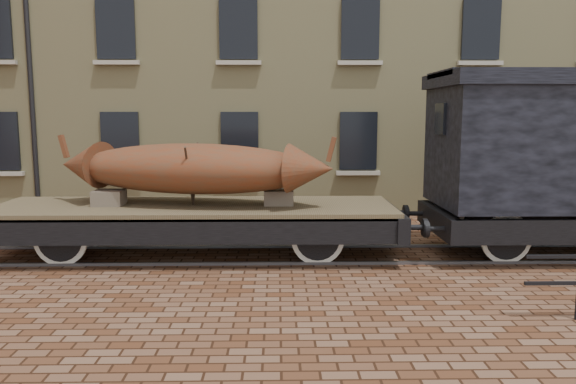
{
  "coord_description": "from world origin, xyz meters",
  "views": [
    {
      "loc": [
        -1.39,
        -11.62,
        3.0
      ],
      "look_at": [
        -1.16,
        0.5,
        1.3
      ],
      "focal_mm": 35.0,
      "sensor_mm": 36.0,
      "label": 1
    }
  ],
  "objects": [
    {
      "name": "ground",
      "position": [
        0.0,
        0.0,
        0.0
      ],
      "size": [
        90.0,
        90.0,
        0.0
      ],
      "primitive_type": "plane",
      "color": "#4D2A17"
    },
    {
      "name": "warehouse_cream",
      "position": [
        3.0,
        9.99,
        7.0
      ],
      "size": [
        40.0,
        10.19,
        14.0
      ],
      "color": "#C7BB7E",
      "rests_on": "ground"
    },
    {
      "name": "rail_track",
      "position": [
        0.0,
        0.0,
        0.03
      ],
      "size": [
        30.0,
        1.52,
        0.06
      ],
      "color": "#59595E",
      "rests_on": "ground"
    },
    {
      "name": "flatcar_wagon",
      "position": [
        -3.14,
        0.0,
        0.88
      ],
      "size": [
        9.38,
        2.54,
        1.42
      ],
      "color": "brown",
      "rests_on": "ground"
    },
    {
      "name": "iron_boat",
      "position": [
        -3.16,
        0.0,
        1.87
      ],
      "size": [
        5.95,
        2.6,
        1.46
      ],
      "color": "maroon",
      "rests_on": "flatcar_wagon"
    }
  ]
}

